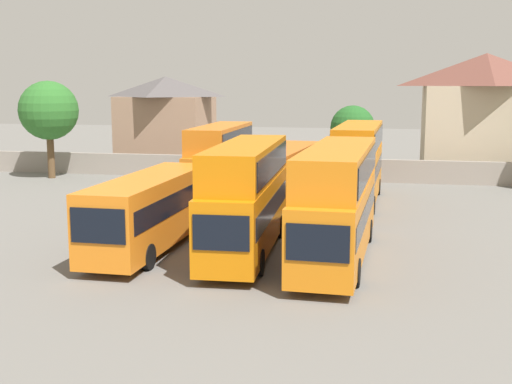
{
  "coord_description": "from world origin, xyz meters",
  "views": [
    {
      "loc": [
        6.33,
        -28.22,
        7.63
      ],
      "look_at": [
        0.0,
        3.0,
        2.39
      ],
      "focal_mm": 46.1,
      "sensor_mm": 36.0,
      "label": 1
    }
  ],
  "objects_px": {
    "house_terrace_centre": "(484,113)",
    "tree_left_of_lot": "(49,111)",
    "bus_4": "(220,158)",
    "bus_5": "(284,171)",
    "bus_6": "(358,159)",
    "bus_3": "(338,197)",
    "tree_behind_wall": "(353,128)",
    "house_terrace_left": "(166,121)",
    "bus_1": "(150,208)",
    "bus_2": "(246,192)"
  },
  "relations": [
    {
      "from": "bus_2",
      "to": "bus_6",
      "type": "height_order",
      "value": "bus_6"
    },
    {
      "from": "bus_4",
      "to": "house_terrace_centre",
      "type": "xyz_separation_m",
      "value": [
        18.79,
        16.15,
        2.42
      ]
    },
    {
      "from": "bus_1",
      "to": "bus_2",
      "type": "height_order",
      "value": "bus_2"
    },
    {
      "from": "bus_4",
      "to": "tree_behind_wall",
      "type": "bearing_deg",
      "value": 145.65
    },
    {
      "from": "house_terrace_centre",
      "to": "tree_behind_wall",
      "type": "distance_m",
      "value": 11.47
    },
    {
      "from": "bus_2",
      "to": "house_terrace_left",
      "type": "bearing_deg",
      "value": -157.51
    },
    {
      "from": "bus_1",
      "to": "bus_2",
      "type": "distance_m",
      "value": 4.63
    },
    {
      "from": "bus_5",
      "to": "bus_1",
      "type": "bearing_deg",
      "value": -13.05
    },
    {
      "from": "tree_behind_wall",
      "to": "bus_2",
      "type": "bearing_deg",
      "value": -97.14
    },
    {
      "from": "bus_1",
      "to": "bus_5",
      "type": "bearing_deg",
      "value": 163.54
    },
    {
      "from": "house_terrace_left",
      "to": "bus_6",
      "type": "bearing_deg",
      "value": -41.53
    },
    {
      "from": "tree_behind_wall",
      "to": "tree_left_of_lot",
      "type": "bearing_deg",
      "value": -167.17
    },
    {
      "from": "house_terrace_left",
      "to": "tree_behind_wall",
      "type": "height_order",
      "value": "house_terrace_left"
    },
    {
      "from": "bus_4",
      "to": "tree_behind_wall",
      "type": "xyz_separation_m",
      "value": [
        8.04,
        12.33,
        1.27
      ]
    },
    {
      "from": "bus_5",
      "to": "house_terrace_left",
      "type": "distance_m",
      "value": 22.35
    },
    {
      "from": "bus_1",
      "to": "bus_6",
      "type": "distance_m",
      "value": 16.71
    },
    {
      "from": "bus_6",
      "to": "bus_2",
      "type": "bearing_deg",
      "value": -15.59
    },
    {
      "from": "house_terrace_centre",
      "to": "tree_left_of_lot",
      "type": "distance_m",
      "value": 36.12
    },
    {
      "from": "bus_1",
      "to": "bus_3",
      "type": "bearing_deg",
      "value": 89.83
    },
    {
      "from": "bus_6",
      "to": "house_terrace_left",
      "type": "distance_m",
      "value": 25.04
    },
    {
      "from": "bus_3",
      "to": "bus_4",
      "type": "distance_m",
      "value": 16.58
    },
    {
      "from": "house_terrace_centre",
      "to": "bus_4",
      "type": "bearing_deg",
      "value": -139.33
    },
    {
      "from": "bus_3",
      "to": "tree_left_of_lot",
      "type": "bearing_deg",
      "value": -127.95
    },
    {
      "from": "bus_2",
      "to": "house_terrace_centre",
      "type": "distance_m",
      "value": 33.08
    },
    {
      "from": "bus_1",
      "to": "bus_6",
      "type": "xyz_separation_m",
      "value": [
        8.88,
        14.13,
        0.9
      ]
    },
    {
      "from": "bus_4",
      "to": "bus_5",
      "type": "distance_m",
      "value": 4.47
    },
    {
      "from": "house_terrace_centre",
      "to": "tree_left_of_lot",
      "type": "relative_size",
      "value": 1.31
    },
    {
      "from": "tree_behind_wall",
      "to": "house_terrace_left",
      "type": "bearing_deg",
      "value": 165.64
    },
    {
      "from": "bus_3",
      "to": "tree_left_of_lot",
      "type": "relative_size",
      "value": 1.53
    },
    {
      "from": "bus_5",
      "to": "bus_6",
      "type": "bearing_deg",
      "value": 102.65
    },
    {
      "from": "bus_5",
      "to": "bus_6",
      "type": "distance_m",
      "value": 4.84
    },
    {
      "from": "bus_5",
      "to": "bus_6",
      "type": "height_order",
      "value": "bus_6"
    },
    {
      "from": "bus_1",
      "to": "bus_2",
      "type": "relative_size",
      "value": 0.99
    },
    {
      "from": "bus_5",
      "to": "house_terrace_centre",
      "type": "distance_m",
      "value": 22.19
    },
    {
      "from": "bus_3",
      "to": "tree_behind_wall",
      "type": "height_order",
      "value": "tree_behind_wall"
    },
    {
      "from": "bus_1",
      "to": "house_terrace_centre",
      "type": "xyz_separation_m",
      "value": [
        18.56,
        30.0,
        3.23
      ]
    },
    {
      "from": "bus_3",
      "to": "house_terrace_centre",
      "type": "xyz_separation_m",
      "value": [
        9.9,
        30.14,
        2.4
      ]
    },
    {
      "from": "bus_2",
      "to": "bus_3",
      "type": "relative_size",
      "value": 0.93
    },
    {
      "from": "bus_3",
      "to": "tree_behind_wall",
      "type": "relative_size",
      "value": 2.04
    },
    {
      "from": "house_terrace_centre",
      "to": "house_terrace_left",
      "type": "bearing_deg",
      "value": 178.58
    },
    {
      "from": "house_terrace_centre",
      "to": "tree_behind_wall",
      "type": "xyz_separation_m",
      "value": [
        -10.75,
        -3.81,
        -1.15
      ]
    },
    {
      "from": "house_terrace_left",
      "to": "house_terrace_centre",
      "type": "xyz_separation_m",
      "value": [
        28.4,
        -0.7,
        0.95
      ]
    },
    {
      "from": "bus_3",
      "to": "house_terrace_left",
      "type": "bearing_deg",
      "value": -147.2
    },
    {
      "from": "bus_1",
      "to": "bus_3",
      "type": "xyz_separation_m",
      "value": [
        8.67,
        -0.14,
        0.84
      ]
    },
    {
      "from": "bus_2",
      "to": "bus_6",
      "type": "xyz_separation_m",
      "value": [
        4.33,
        13.99,
        0.04
      ]
    },
    {
      "from": "house_terrace_left",
      "to": "tree_left_of_lot",
      "type": "relative_size",
      "value": 1.05
    },
    {
      "from": "bus_4",
      "to": "bus_5",
      "type": "height_order",
      "value": "bus_4"
    },
    {
      "from": "bus_1",
      "to": "tree_behind_wall",
      "type": "distance_m",
      "value": 27.41
    },
    {
      "from": "tree_left_of_lot",
      "to": "bus_3",
      "type": "bearing_deg",
      "value": -39.79
    },
    {
      "from": "house_terrace_centre",
      "to": "tree_behind_wall",
      "type": "bearing_deg",
      "value": -160.48
    }
  ]
}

